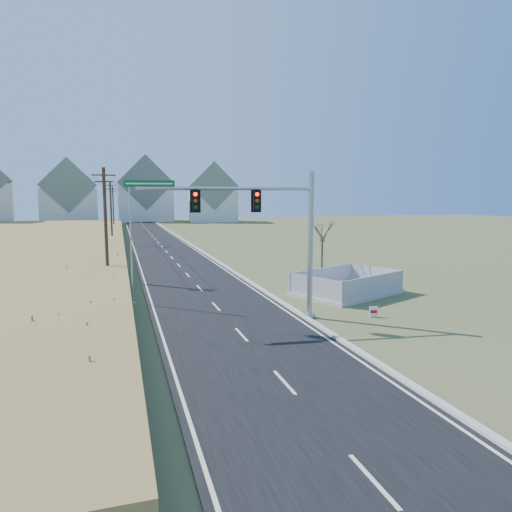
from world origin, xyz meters
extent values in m
plane|color=#4D5B2C|center=(0.00, 0.00, 0.00)|extent=(260.00, 260.00, 0.00)
cube|color=black|center=(0.00, 50.00, 0.03)|extent=(8.00, 180.00, 0.06)
cube|color=#B2AFA8|center=(4.15, 50.00, 0.09)|extent=(0.30, 180.00, 0.18)
cylinder|color=#422D1E|center=(-6.50, 15.00, 4.50)|extent=(0.26, 0.26, 9.00)
cube|color=#422D1E|center=(-6.50, 15.00, 8.40)|extent=(1.80, 0.10, 0.10)
cube|color=#422D1E|center=(-6.50, 15.00, 7.90)|extent=(1.40, 0.10, 0.10)
cylinder|color=#422D1E|center=(-6.50, 45.00, 4.50)|extent=(0.26, 0.26, 9.00)
cube|color=#422D1E|center=(-6.50, 45.00, 8.40)|extent=(1.80, 0.10, 0.10)
cube|color=#422D1E|center=(-6.50, 45.00, 7.90)|extent=(1.40, 0.10, 0.10)
cylinder|color=#422D1E|center=(-6.50, 75.00, 4.50)|extent=(0.26, 0.26, 9.00)
cube|color=#422D1E|center=(-6.50, 75.00, 8.40)|extent=(1.80, 0.10, 0.10)
cube|color=#422D1E|center=(-6.50, 75.00, 7.90)|extent=(1.40, 0.10, 0.10)
cube|color=silver|center=(-18.00, 108.00, 4.50)|extent=(14.66, 10.95, 9.00)
cube|color=slate|center=(-18.00, 108.00, 9.90)|extent=(14.93, 11.17, 14.26)
cube|color=silver|center=(2.00, 112.00, 5.00)|extent=(15.00, 10.00, 10.00)
cube|color=slate|center=(2.00, 112.00, 10.90)|extent=(15.27, 10.20, 15.27)
cube|color=silver|center=(20.00, 104.00, 4.50)|extent=(13.87, 10.31, 9.00)
cube|color=slate|center=(20.00, 104.00, 9.90)|extent=(14.12, 10.51, 13.24)
cylinder|color=#9EA0A5|center=(4.50, 0.19, 0.11)|extent=(0.69, 0.69, 0.23)
cylinder|color=#9EA0A5|center=(4.50, 0.19, 4.02)|extent=(0.30, 0.30, 8.05)
cylinder|color=#9EA0A5|center=(-0.07, 0.71, 7.13)|extent=(9.16, 1.21, 0.18)
cube|color=black|center=(1.53, 0.53, 6.50)|extent=(0.37, 0.32, 1.05)
cube|color=black|center=(-1.67, 0.88, 6.50)|extent=(0.37, 0.32, 1.05)
cube|color=#055A26|center=(-3.95, 1.14, 7.36)|extent=(2.52, 0.32, 0.34)
cube|color=#B7B5AD|center=(9.46, 5.22, 0.13)|extent=(8.27, 7.16, 0.27)
cube|color=#9A9B9F|center=(10.37, 3.20, 0.93)|extent=(6.09, 2.79, 1.33)
cube|color=#9A9B9F|center=(8.56, 7.24, 0.93)|extent=(6.09, 2.79, 1.33)
cube|color=#9A9B9F|center=(6.43, 3.86, 0.93)|extent=(1.89, 4.07, 1.33)
cube|color=#9A9B9F|center=(12.49, 6.58, 0.93)|extent=(1.89, 4.07, 1.33)
cube|color=white|center=(8.00, -0.75, 0.32)|extent=(0.48, 0.14, 0.59)
cube|color=#B10B14|center=(7.99, -0.77, 0.32)|extent=(0.38, 0.09, 0.17)
cylinder|color=#B7B5AD|center=(-4.83, 6.32, 0.07)|extent=(0.34, 0.34, 0.15)
cylinder|color=#9EA0A5|center=(-4.83, 6.32, 3.75)|extent=(0.09, 0.09, 7.49)
cylinder|color=#4C3F33|center=(9.37, 9.07, 1.75)|extent=(0.16, 0.16, 3.49)
camera|label=1|loc=(-5.49, -22.72, 6.64)|focal=32.00mm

